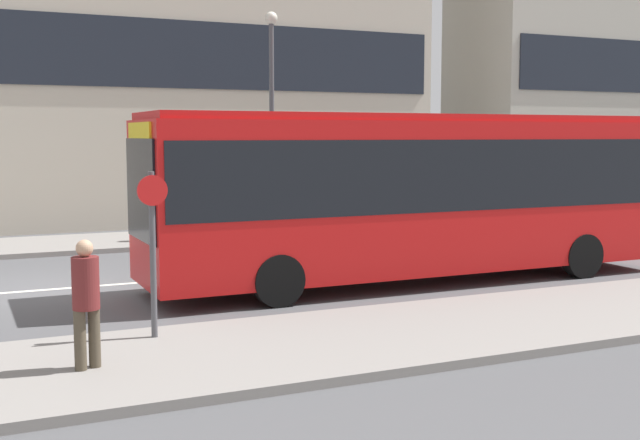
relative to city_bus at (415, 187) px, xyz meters
The scene contains 10 objects.
ground_plane 7.71m from the city_bus, 162.27° to the left, with size 120.00×120.00×0.00m, color #4F4F51.
sidewalk_near 8.36m from the city_bus, 150.67° to the right, with size 44.00×3.50×0.13m.
sidewalk_far 11.25m from the city_bus, 129.78° to the left, with size 44.00×3.50×0.13m.
lane_centerline 7.71m from the city_bus, 162.27° to the left, with size 41.80×0.16×0.01m.
city_bus is the anchor object (origin of this frame).
parked_car_0 8.13m from the city_bus, 43.81° to the left, with size 4.35×1.68×1.27m.
parked_car_1 12.27m from the city_bus, 26.84° to the left, with size 3.93×1.74×1.32m.
pedestrian_near_stop 8.41m from the city_bus, 150.71° to the right, with size 0.34×0.34×1.65m.
bus_stop_sign 6.80m from the city_bus, 155.04° to the right, with size 0.44×0.12×2.42m.
street_lamp 7.64m from the city_bus, 92.58° to the left, with size 0.36×0.36×6.42m.
Camera 1 is at (-1.65, -16.57, 3.08)m, focal length 45.00 mm.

